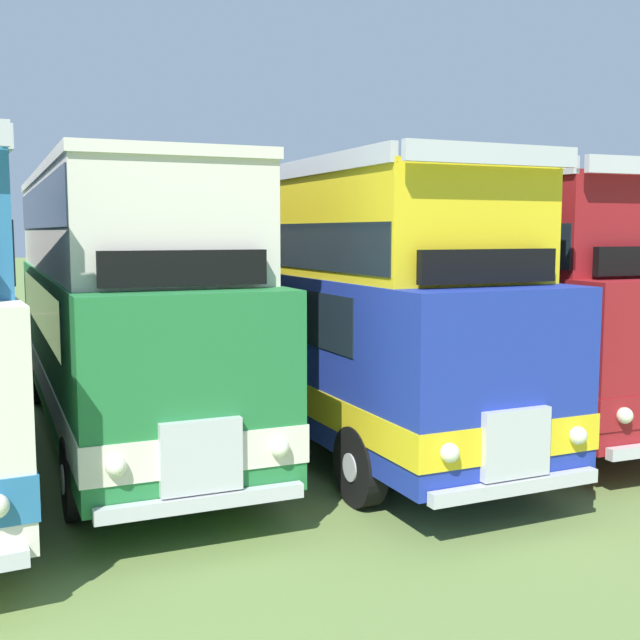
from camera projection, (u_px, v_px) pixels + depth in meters
ground_plane at (127, 443)px, 13.13m from camera, size 200.00×200.00×0.00m
bus_third_in_row at (118, 293)px, 13.31m from camera, size 2.75×10.80×4.49m
bus_fourth_in_row at (316, 296)px, 13.98m from camera, size 2.63×11.16×4.52m
bus_fifth_in_row at (470, 291)px, 15.41m from camera, size 3.00×10.42×4.52m
rope_fence_line at (50, 323)px, 24.84m from camera, size 19.38×0.08×1.05m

